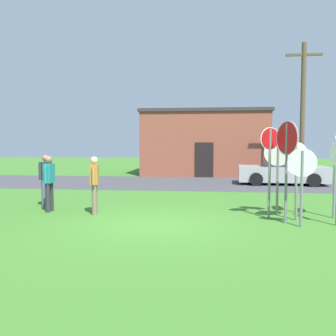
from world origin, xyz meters
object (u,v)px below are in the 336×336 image
(stop_sign_rear_left, at_px, (278,163))
(parked_car_on_street, at_px, (283,171))
(stop_sign_tallest, at_px, (296,167))
(stop_sign_far_back, at_px, (270,159))
(stop_sign_leaning_right, at_px, (302,174))
(stop_sign_low_front, at_px, (335,162))
(person_in_dark_shirt, at_px, (94,182))
(stop_sign_leaning_left, at_px, (302,168))
(person_with_sunhat, at_px, (46,177))
(utility_pole, at_px, (303,110))
(stop_sign_rear_right, at_px, (287,152))
(person_near_signs, at_px, (49,180))

(stop_sign_rear_left, bearing_deg, parked_car_on_street, 77.56)
(stop_sign_tallest, relative_size, stop_sign_rear_left, 0.95)
(stop_sign_far_back, bearing_deg, stop_sign_tallest, -11.43)
(stop_sign_leaning_right, xyz_separation_m, stop_sign_low_front, (1.18, 1.19, 0.23))
(parked_car_on_street, distance_m, stop_sign_leaning_right, 9.58)
(parked_car_on_street, xyz_separation_m, stop_sign_leaning_right, (-1.45, -9.44, 0.63))
(stop_sign_far_back, relative_size, person_in_dark_shirt, 1.49)
(stop_sign_low_front, bearing_deg, person_in_dark_shirt, -178.31)
(stop_sign_low_front, height_order, person_in_dark_shirt, stop_sign_low_front)
(stop_sign_leaning_right, distance_m, stop_sign_leaning_left, 1.76)
(stop_sign_far_back, distance_m, person_with_sunhat, 7.14)
(parked_car_on_street, bearing_deg, utility_pole, 30.12)
(stop_sign_rear_right, distance_m, person_in_dark_shirt, 5.41)
(stop_sign_tallest, bearing_deg, stop_sign_rear_right, -131.13)
(person_in_dark_shirt, bearing_deg, stop_sign_leaning_right, -10.08)
(stop_sign_rear_left, height_order, person_with_sunhat, stop_sign_rear_left)
(person_with_sunhat, bearing_deg, person_near_signs, -59.87)
(parked_car_on_street, xyz_separation_m, person_with_sunhat, (-9.07, -7.30, 0.26))
(person_with_sunhat, bearing_deg, stop_sign_far_back, -9.78)
(person_near_signs, height_order, person_with_sunhat, same)
(stop_sign_rear_right, distance_m, stop_sign_rear_left, 1.15)
(utility_pole, height_order, stop_sign_tallest, utility_pole)
(parked_car_on_street, height_order, stop_sign_far_back, stop_sign_far_back)
(parked_car_on_street, distance_m, person_near_signs, 11.85)
(stop_sign_leaning_left, distance_m, stop_sign_tallest, 0.98)
(stop_sign_leaning_right, bearing_deg, parked_car_on_street, 81.29)
(utility_pole, height_order, parked_car_on_street, utility_pole)
(parked_car_on_street, bearing_deg, stop_sign_far_back, -103.70)
(stop_sign_leaning_right, height_order, person_with_sunhat, stop_sign_leaning_right)
(stop_sign_rear_right, height_order, stop_sign_far_back, stop_sign_rear_right)
(parked_car_on_street, bearing_deg, stop_sign_rear_right, -100.91)
(stop_sign_leaning_left, height_order, stop_sign_rear_right, stop_sign_rear_right)
(stop_sign_tallest, bearing_deg, person_with_sunhat, 170.08)
(person_near_signs, xyz_separation_m, person_in_dark_shirt, (1.49, -0.22, 0.00))
(utility_pole, height_order, stop_sign_far_back, utility_pole)
(utility_pole, bearing_deg, person_with_sunhat, -141.98)
(person_with_sunhat, bearing_deg, stop_sign_rear_left, -4.99)
(stop_sign_far_back, relative_size, person_with_sunhat, 1.49)
(stop_sign_low_front, bearing_deg, person_with_sunhat, 173.80)
(person_near_signs, bearing_deg, stop_sign_leaning_right, -9.75)
(stop_sign_leaning_right, distance_m, stop_sign_tallest, 0.82)
(utility_pole, height_order, stop_sign_low_front, utility_pole)
(utility_pole, relative_size, stop_sign_far_back, 2.83)
(stop_sign_far_back, xyz_separation_m, person_near_signs, (-6.46, 0.27, -0.71))
(stop_sign_leaning_left, bearing_deg, stop_sign_leaning_right, -104.10)
(stop_sign_tallest, relative_size, person_in_dark_shirt, 1.25)
(parked_car_on_street, height_order, stop_sign_rear_left, stop_sign_rear_left)
(stop_sign_leaning_right, height_order, person_near_signs, stop_sign_leaning_right)
(stop_sign_low_front, bearing_deg, stop_sign_tallest, -161.05)
(parked_car_on_street, distance_m, stop_sign_rear_left, 8.17)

